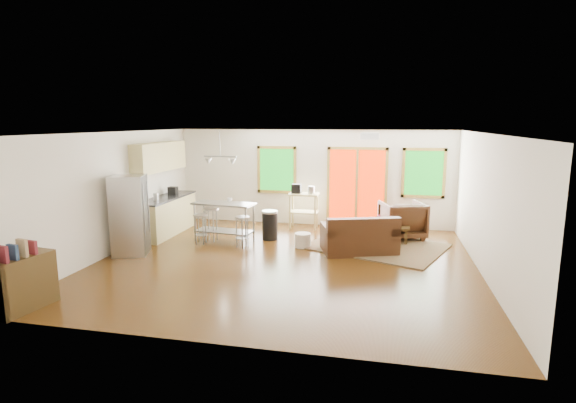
% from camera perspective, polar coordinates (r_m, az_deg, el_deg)
% --- Properties ---
extents(floor, '(7.50, 7.00, 0.02)m').
position_cam_1_polar(floor, '(9.19, -0.40, -7.77)').
color(floor, '#351D08').
rests_on(floor, ground).
extents(ceiling, '(7.50, 7.00, 0.02)m').
position_cam_1_polar(ceiling, '(8.74, -0.42, 8.79)').
color(ceiling, white).
rests_on(ceiling, ground).
extents(back_wall, '(7.50, 0.02, 2.60)m').
position_cam_1_polar(back_wall, '(12.28, 3.16, 3.04)').
color(back_wall, silver).
rests_on(back_wall, ground).
extents(left_wall, '(0.02, 7.00, 2.60)m').
position_cam_1_polar(left_wall, '(10.35, -21.18, 1.03)').
color(left_wall, silver).
rests_on(left_wall, ground).
extents(right_wall, '(0.02, 7.00, 2.60)m').
position_cam_1_polar(right_wall, '(8.86, 24.06, -0.60)').
color(right_wall, silver).
rests_on(right_wall, ground).
extents(front_wall, '(7.50, 0.02, 2.60)m').
position_cam_1_polar(front_wall, '(5.58, -8.32, -5.75)').
color(front_wall, silver).
rests_on(front_wall, ground).
extents(window_left, '(1.10, 0.05, 1.30)m').
position_cam_1_polar(window_left, '(12.41, -1.44, 4.06)').
color(window_left, '#0F6114').
rests_on(window_left, back_wall).
extents(french_doors, '(1.60, 0.05, 2.10)m').
position_cam_1_polar(french_doors, '(12.13, 8.72, 1.90)').
color(french_doors, red).
rests_on(french_doors, back_wall).
extents(window_right, '(1.10, 0.05, 1.30)m').
position_cam_1_polar(window_right, '(12.10, 16.85, 3.47)').
color(window_right, '#0F6114').
rests_on(window_right, back_wall).
extents(rug, '(3.44, 3.07, 0.03)m').
position_cam_1_polar(rug, '(10.47, 11.13, -5.58)').
color(rug, '#475F3A').
rests_on(rug, floor).
extents(loveseat, '(1.76, 1.34, 0.83)m').
position_cam_1_polar(loveseat, '(9.87, 9.06, -4.59)').
color(loveseat, black).
rests_on(loveseat, floor).
extents(coffee_table, '(1.04, 0.65, 0.41)m').
position_cam_1_polar(coffee_table, '(10.88, 12.53, -3.21)').
color(coffee_table, '#35250F').
rests_on(coffee_table, floor).
extents(armchair, '(1.20, 1.16, 1.00)m').
position_cam_1_polar(armchair, '(11.25, 14.30, -2.06)').
color(armchair, black).
rests_on(armchair, floor).
extents(ottoman, '(0.65, 0.65, 0.39)m').
position_cam_1_polar(ottoman, '(11.25, 7.75, -3.43)').
color(ottoman, black).
rests_on(ottoman, floor).
extents(pouf, '(0.44, 0.44, 0.32)m').
position_cam_1_polar(pouf, '(10.21, 1.89, -4.93)').
color(pouf, beige).
rests_on(pouf, floor).
extents(vase, '(0.22, 0.22, 0.28)m').
position_cam_1_polar(vase, '(10.66, 11.44, -2.60)').
color(vase, silver).
rests_on(vase, coffee_table).
extents(book, '(0.21, 0.10, 0.28)m').
position_cam_1_polar(book, '(10.43, 12.57, -2.69)').
color(book, maroon).
rests_on(book, coffee_table).
extents(cabinets, '(0.64, 2.24, 2.30)m').
position_cam_1_polar(cabinets, '(11.72, -15.41, 0.51)').
color(cabinets, tan).
rests_on(cabinets, floor).
extents(refrigerator, '(0.85, 0.84, 1.70)m').
position_cam_1_polar(refrigerator, '(10.10, -19.41, -1.65)').
color(refrigerator, '#B7BABC').
rests_on(refrigerator, floor).
extents(island, '(1.52, 0.75, 0.92)m').
position_cam_1_polar(island, '(10.72, -8.13, -1.69)').
color(island, '#B7BABC').
rests_on(island, floor).
extents(cup, '(0.14, 0.12, 0.12)m').
position_cam_1_polar(cup, '(10.65, -7.42, 0.29)').
color(cup, white).
rests_on(cup, island).
extents(bar_stool_a, '(0.35, 0.35, 0.70)m').
position_cam_1_polar(bar_stool_a, '(10.62, -11.05, -2.53)').
color(bar_stool_a, '#B7BABC').
rests_on(bar_stool_a, floor).
extents(bar_stool_b, '(0.38, 0.38, 0.80)m').
position_cam_1_polar(bar_stool_b, '(10.79, -9.78, -1.88)').
color(bar_stool_b, '#B7BABC').
rests_on(bar_stool_b, floor).
extents(bar_stool_c, '(0.44, 0.44, 0.71)m').
position_cam_1_polar(bar_stool_c, '(10.17, -5.86, -2.92)').
color(bar_stool_c, '#B7BABC').
rests_on(bar_stool_c, floor).
extents(trash_can, '(0.46, 0.46, 0.71)m').
position_cam_1_polar(trash_can, '(10.83, -2.32, -2.99)').
color(trash_can, black).
rests_on(trash_can, floor).
extents(kitchen_cart, '(0.78, 0.51, 1.19)m').
position_cam_1_polar(kitchen_cart, '(11.87, 1.90, 0.41)').
color(kitchen_cart, tan).
rests_on(kitchen_cart, floor).
extents(bookshelf, '(0.50, 0.98, 1.11)m').
position_cam_1_polar(bookshelf, '(7.93, -30.58, -8.80)').
color(bookshelf, '#35250F').
rests_on(bookshelf, floor).
extents(ceiling_flush, '(0.35, 0.35, 0.12)m').
position_cam_1_polar(ceiling_flush, '(9.14, 10.36, 8.19)').
color(ceiling_flush, white).
rests_on(ceiling_flush, ceiling).
extents(pendant_light, '(0.80, 0.18, 0.79)m').
position_cam_1_polar(pendant_light, '(10.77, -8.60, 5.14)').
color(pendant_light, gray).
rests_on(pendant_light, ceiling).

